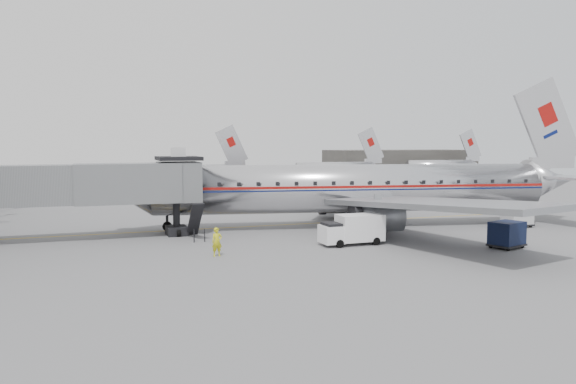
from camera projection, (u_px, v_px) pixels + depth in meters
name	position (u px, v px, depth m)	size (l,w,h in m)	color
ground	(299.00, 235.00, 45.28)	(160.00, 160.00, 0.00)	slate
hangar	(400.00, 164.00, 116.36)	(30.00, 12.00, 6.00)	#3A3734
apron_line	(307.00, 224.00, 51.92)	(0.15, 60.00, 0.01)	gold
jet_bridge	(79.00, 186.00, 42.80)	(21.00, 6.20, 7.10)	#5D6062
distant_aircraft_near	(189.00, 175.00, 83.87)	(16.39, 3.20, 10.26)	silver
distant_aircraft_mid	(336.00, 170.00, 96.30)	(16.39, 3.20, 10.26)	silver
distant_aircraft_far	(441.00, 167.00, 108.07)	(16.39, 3.20, 10.26)	silver
airliner	(360.00, 188.00, 49.94)	(42.69, 39.22, 13.61)	silver
service_van	(352.00, 229.00, 41.07)	(4.69, 1.92, 2.20)	white
baggage_cart_navy	(507.00, 234.00, 39.81)	(2.84, 2.48, 1.88)	black
baggage_cart_white	(517.00, 216.00, 49.78)	(2.38, 1.83, 1.85)	silver
ramp_worker	(217.00, 242.00, 36.87)	(0.70, 0.46, 1.91)	#CDCC18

